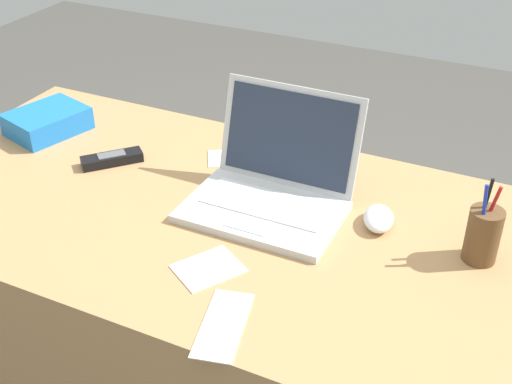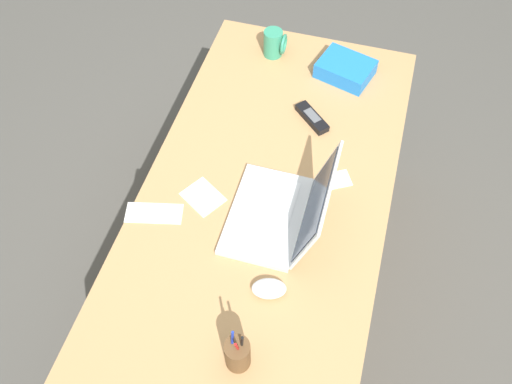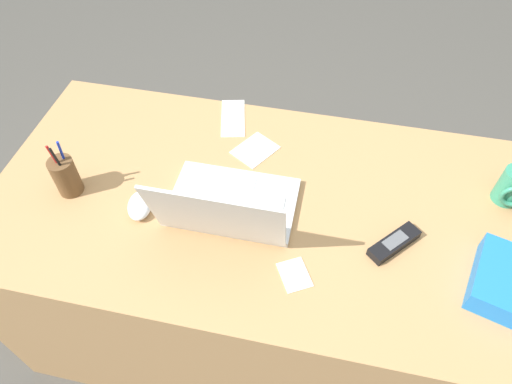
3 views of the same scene
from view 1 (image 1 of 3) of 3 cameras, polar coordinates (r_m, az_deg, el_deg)
desk at (r=1.70m, az=-2.83°, el=-11.59°), size 1.55×0.78×0.71m
laptop at (r=1.48m, az=1.34°, el=0.55°), size 0.34×0.29×0.24m
computer_mouse at (r=1.45m, az=10.30°, el=-2.21°), size 0.09×0.11×0.04m
cordless_phone at (r=1.69m, az=-12.06°, el=2.74°), size 0.13×0.14×0.03m
pen_holder at (r=1.38m, az=18.61°, el=-3.43°), size 0.07×0.07×0.18m
snack_bag at (r=1.88m, az=-17.20°, el=5.71°), size 0.20×0.23×0.06m
paper_note_near_laptop at (r=1.20m, az=-2.79°, el=-11.13°), size 0.11×0.19×0.00m
paper_note_left at (r=1.32m, az=-4.05°, el=-6.45°), size 0.15×0.16×0.00m
paper_note_right at (r=1.68m, az=-2.94°, el=2.85°), size 0.10×0.11×0.00m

